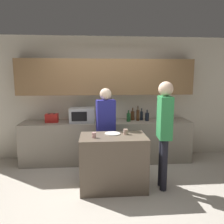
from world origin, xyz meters
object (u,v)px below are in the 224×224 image
Objects in this scene: toaster at (52,118)px; cup_1 at (126,132)px; bottle_3 at (142,116)px; person_center at (106,124)px; bottle_0 at (129,117)px; bottle_4 at (147,117)px; bottle_2 at (138,115)px; cup_0 at (94,135)px; microwave at (82,115)px; potted_plant at (163,112)px; bottle_1 at (133,115)px; plate_on_island at (112,134)px; person_left at (164,126)px.

cup_1 is at bearing -38.09° from toaster.
bottle_3 is 1.08m from person_center.
bottle_4 is at bearing 4.71° from bottle_0.
toaster reaches higher than cup_1.
bottle_2 reaches higher than cup_0.
bottle_4 is at bearing 47.82° from cup_0.
cup_0 is at bearing -126.10° from bottle_2.
cup_1 is at bearing 112.81° from person_center.
microwave is 5.91× the size of cup_1.
potted_plant is 4.49× the size of cup_1.
bottle_2 is at bearing -154.25° from bottle_3.
bottle_0 is 0.90× the size of bottle_1.
bottle_1 is at bearing 159.99° from bottle_4.
person_center is (0.47, -0.61, -0.07)m from microwave.
cup_0 is (-0.74, -1.23, -0.05)m from bottle_0.
person_center is at bearing -146.79° from bottle_4.
bottle_2 is (1.20, 0.04, -0.03)m from microwave.
microwave reaches higher than bottle_4.
microwave is 0.32× the size of person_center.
bottle_4 reaches higher than cup_0.
bottle_3 is (0.09, 0.04, -0.02)m from bottle_2.
plate_on_island is at bearing -62.39° from microwave.
person_left is at bearing -42.32° from microwave.
person_left is at bearing -31.96° from toaster.
toaster is 1.06× the size of bottle_0.
potted_plant is at bearing -9.89° from bottle_3.
bottle_3 is 1.36m from plate_on_island.
cup_0 is (-0.85, -1.38, -0.06)m from bottle_1.
toaster is at bearing -38.17° from person_center.
bottle_2 is 1.22m from cup_1.
potted_plant is 1.51× the size of bottle_3.
cup_1 is 0.63m from person_left.
toaster is 1.08× the size of bottle_4.
toaster is (-0.63, 0.00, -0.06)m from microwave.
bottle_1 reaches higher than cup_1.
microwave is at bearing -0.14° from toaster.
person_left reaches higher than cup_0.
bottle_3 reaches higher than bottle_0.
bottle_1 is 0.96m from person_center.
bottle_1 reaches higher than bottle_0.
plate_on_island is 0.47m from person_center.
cup_0 is (0.25, -1.27, -0.10)m from microwave.
person_center reaches higher than cup_0.
toaster is 1.74m from bottle_1.
microwave is 1.11m from bottle_1.
toaster is at bearing 138.18° from plate_on_island.
bottle_2 is 1.34× the size of bottle_4.
bottle_4 reaches higher than cup_1.
cup_1 is at bearing -105.08° from bottle_1.
bottle_1 is at bearing 172.46° from bottle_3.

